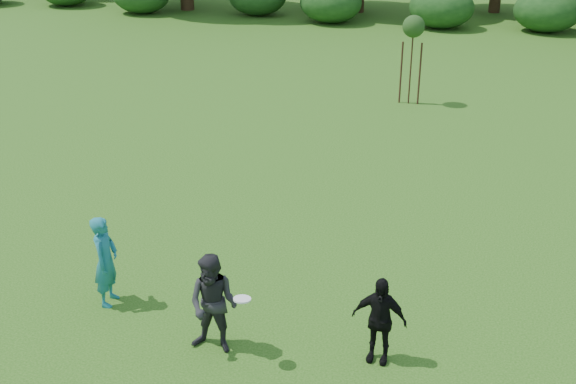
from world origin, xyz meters
name	(u,v)px	position (x,y,z in m)	size (l,w,h in m)	color
ground	(237,320)	(0.00, 0.00, 0.00)	(120.00, 120.00, 0.00)	#19470C
player_teal	(106,261)	(-2.34, -0.12, 0.83)	(0.61, 0.40, 1.66)	#1B707C
player_grey	(213,304)	(-0.04, -0.85, 0.84)	(0.82, 0.64, 1.68)	#262629
player_black	(379,320)	(2.47, -0.35, 0.73)	(0.85, 0.35, 1.45)	black
frisbee	(242,299)	(0.51, -1.02, 1.14)	(0.27, 0.27, 0.05)	white
sapling	(413,29)	(0.99, 13.29, 2.42)	(0.70, 0.70, 2.85)	#361E15
hillside	(461,63)	(-0.56, 68.45, -11.97)	(150.00, 72.00, 52.00)	olive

